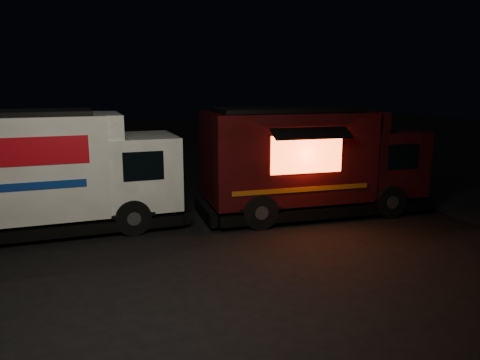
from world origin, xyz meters
TOP-DOWN VIEW (x-y plane):
  - ground at (0.00, 0.00)m, footprint 80.00×80.00m
  - white_truck at (-2.77, 2.71)m, footprint 7.09×2.59m
  - red_truck at (4.58, 1.75)m, footprint 7.02×3.15m

SIDE VIEW (x-z plane):
  - ground at x=0.00m, z-range 0.00..0.00m
  - red_truck at x=4.58m, z-range 0.00..3.17m
  - white_truck at x=-2.77m, z-range 0.00..3.18m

